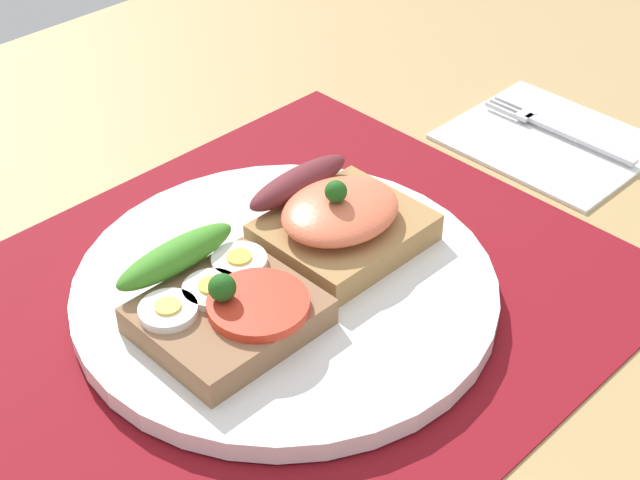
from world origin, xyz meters
The scene contains 7 objects.
ground_plane centered at (0.00, 0.00, -1.60)cm, with size 120.00×90.00×3.20cm, color tan.
placemat centered at (0.00, 0.00, 0.15)cm, with size 40.41×35.50×0.30cm, color maroon.
plate centered at (0.00, 0.00, 0.96)cm, with size 26.09×26.09×1.32cm, color white.
sandwich_egg_tomato centered at (-5.08, -0.09, 3.03)cm, with size 9.48×10.09×3.97cm.
sandwich_salmon centered at (5.02, 0.29, 3.47)cm, with size 9.81×9.68×5.20cm.
napkin centered at (27.42, -0.86, 0.30)cm, with size 12.66×14.54×0.60cm, color white.
fork centered at (28.40, -0.52, 0.76)cm, with size 1.62×13.34×0.32cm.
Camera 1 is at (-29.29, -32.56, 38.32)cm, focal length 52.40 mm.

